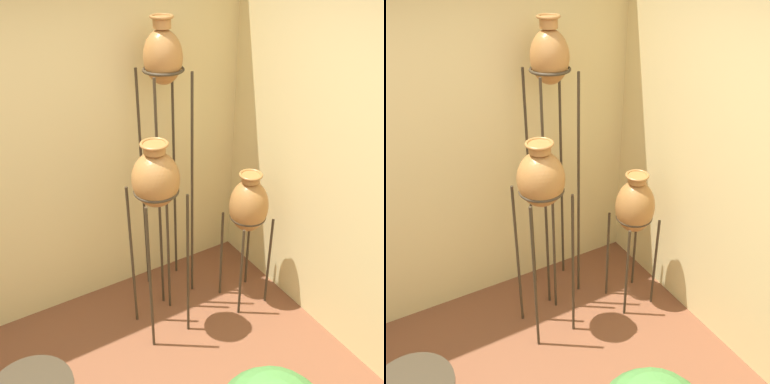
# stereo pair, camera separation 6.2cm
# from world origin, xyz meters

# --- Properties ---
(wall_back) EXTENTS (7.40, 0.06, 2.70)m
(wall_back) POSITION_xyz_m (0.00, 1.73, 1.35)
(wall_back) COLOR beige
(wall_back) RESTS_ON ground_plane
(vase_stand_tall) EXTENTS (0.30, 0.30, 2.21)m
(vase_stand_tall) POSITION_xyz_m (0.91, 1.44, 1.85)
(vase_stand_tall) COLOR #382D1E
(vase_stand_tall) RESTS_ON ground_plane
(vase_stand_medium) EXTENTS (0.32, 0.32, 1.54)m
(vase_stand_medium) POSITION_xyz_m (0.64, 1.07, 1.26)
(vase_stand_medium) COLOR #382D1E
(vase_stand_medium) RESTS_ON ground_plane
(vase_stand_short) EXTENTS (0.29, 0.29, 1.17)m
(vase_stand_short) POSITION_xyz_m (1.36, 1.00, 0.89)
(vase_stand_short) COLOR #382D1E
(vase_stand_short) RESTS_ON ground_plane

